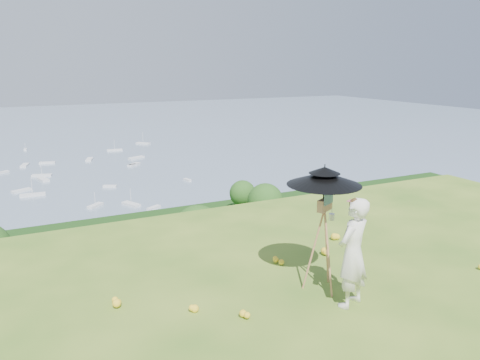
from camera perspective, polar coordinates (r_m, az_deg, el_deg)
shoreline_tier at (r=87.95m, az=-20.05°, el=-13.60°), size 170.00×28.00×8.00m
bay_water at (r=246.31m, az=-24.43°, el=4.00°), size 700.00×700.00×0.00m
slope_trees at (r=42.97m, az=-16.28°, el=-12.11°), size 110.00×50.00×6.00m
harbor_town at (r=85.23m, az=-20.42°, el=-9.71°), size 110.00×22.00×5.00m
painter at (r=7.09m, az=13.58°, el=-8.62°), size 0.71×0.60×1.67m
field_easel at (r=7.49m, az=10.10°, el=-7.33°), size 0.84×0.84×1.64m
sun_umbrella at (r=7.23m, az=10.20°, el=-0.78°), size 1.47×1.47×0.70m
painter_cap at (r=6.84m, az=13.96°, el=-2.49°), size 0.25×0.27×0.10m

